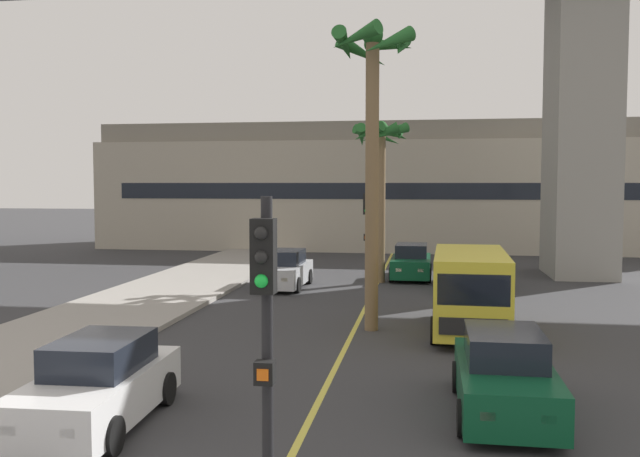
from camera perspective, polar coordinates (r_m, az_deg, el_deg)
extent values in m
cube|color=#9E9991|center=(18.90, -24.06, -9.58)|extent=(4.80, 80.00, 0.15)
cube|color=#DBCC4C|center=(23.89, 3.72, -6.68)|extent=(0.14, 56.00, 0.01)
cube|color=gray|center=(34.49, 20.86, 8.79)|extent=(2.80, 4.40, 14.99)
cube|color=#BCB29E|center=(46.37, 6.28, 2.73)|extent=(39.12, 8.00, 7.01)
cube|color=gray|center=(46.48, 6.32, 7.79)|extent=(38.34, 7.20, 1.20)
cube|color=black|center=(42.35, 6.04, 3.11)|extent=(35.21, 0.04, 1.00)
cube|color=#0C4728|center=(28.78, 11.93, -3.80)|extent=(1.75, 4.12, 0.80)
cube|color=black|center=(28.85, 11.93, -2.42)|extent=(1.42, 2.07, 0.60)
cube|color=#F2EDCC|center=(26.83, 13.21, -4.26)|extent=(0.24, 0.08, 0.14)
cube|color=#F2EDCC|center=(26.76, 11.21, -4.25)|extent=(0.24, 0.08, 0.14)
cylinder|color=black|center=(27.63, 13.77, -4.69)|extent=(0.23, 0.64, 0.64)
cylinder|color=black|center=(27.52, 10.41, -4.68)|extent=(0.23, 0.64, 0.64)
cylinder|color=black|center=(30.14, 13.30, -3.98)|extent=(0.23, 0.64, 0.64)
cylinder|color=black|center=(30.03, 10.22, -3.97)|extent=(0.23, 0.64, 0.64)
cube|color=white|center=(13.21, -17.96, -12.91)|extent=(1.84, 4.16, 0.80)
cube|color=black|center=(13.17, -17.74, -9.90)|extent=(1.46, 2.10, 0.60)
cube|color=#F2EDCC|center=(11.28, -20.17, -15.62)|extent=(0.24, 0.09, 0.14)
cube|color=#F2EDCC|center=(11.72, -24.39, -14.98)|extent=(0.24, 0.09, 0.14)
cylinder|color=black|center=(11.87, -16.93, -16.14)|extent=(0.24, 0.65, 0.64)
cylinder|color=black|center=(12.58, -23.92, -15.15)|extent=(0.24, 0.65, 0.64)
cylinder|color=black|center=(14.12, -12.66, -12.83)|extent=(0.24, 0.65, 0.64)
cylinder|color=black|center=(14.72, -18.73, -12.25)|extent=(0.24, 0.65, 0.64)
cube|color=#B7BABF|center=(28.56, -2.99, -3.78)|extent=(1.75, 4.12, 0.80)
cube|color=black|center=(28.62, -2.93, -2.40)|extent=(1.42, 2.07, 0.60)
cube|color=#F2EDCC|center=(26.51, -2.96, -4.26)|extent=(0.24, 0.08, 0.14)
cube|color=#F2EDCC|center=(26.73, -4.92, -4.21)|extent=(0.24, 0.08, 0.14)
cylinder|color=black|center=(27.20, -1.91, -4.71)|extent=(0.23, 0.64, 0.64)
cylinder|color=black|center=(27.56, -5.21, -4.62)|extent=(0.23, 0.64, 0.64)
cylinder|color=black|center=(29.67, -0.93, -4.00)|extent=(0.23, 0.64, 0.64)
cylinder|color=black|center=(30.00, -3.97, -3.92)|extent=(0.23, 0.64, 0.64)
cube|color=#0C4728|center=(31.58, 7.58, -3.09)|extent=(1.75, 4.12, 0.80)
cube|color=black|center=(31.65, 7.60, -1.83)|extent=(1.42, 2.07, 0.60)
cube|color=#F2EDCC|center=(29.56, 8.35, -3.46)|extent=(0.24, 0.08, 0.14)
cube|color=#F2EDCC|center=(29.60, 6.54, -3.44)|extent=(0.24, 0.08, 0.14)
cylinder|color=black|center=(30.33, 9.02, -3.88)|extent=(0.23, 0.64, 0.64)
cylinder|color=black|center=(30.39, 5.96, -3.84)|extent=(0.23, 0.64, 0.64)
cylinder|color=black|center=(32.85, 9.06, -3.29)|extent=(0.23, 0.64, 0.64)
cylinder|color=black|center=(32.91, 6.24, -3.26)|extent=(0.23, 0.64, 0.64)
cube|color=#0C4728|center=(13.62, 15.07, -12.35)|extent=(1.72, 4.11, 0.80)
cube|color=black|center=(13.59, 15.05, -9.42)|extent=(1.40, 2.06, 0.60)
cube|color=#F2EDCC|center=(11.76, 18.45, -14.77)|extent=(0.24, 0.08, 0.14)
cube|color=#F2EDCC|center=(11.65, 13.75, -14.87)|extent=(0.24, 0.08, 0.14)
cylinder|color=black|center=(12.61, 19.44, -15.00)|extent=(0.22, 0.64, 0.64)
cylinder|color=black|center=(12.43, 11.83, -15.15)|extent=(0.22, 0.64, 0.64)
cylinder|color=black|center=(15.00, 17.68, -11.92)|extent=(0.22, 0.64, 0.64)
cylinder|color=black|center=(14.85, 11.36, -11.98)|extent=(0.22, 0.64, 0.64)
cube|color=yellow|center=(20.29, 12.35, -4.88)|extent=(2.15, 5.26, 2.10)
cube|color=black|center=(17.70, 12.63, -5.00)|extent=(1.80, 0.13, 0.80)
cube|color=black|center=(17.81, 12.59, -7.98)|extent=(1.70, 0.11, 0.44)
cylinder|color=black|center=(18.98, 15.36, -8.39)|extent=(0.28, 0.77, 0.76)
cylinder|color=black|center=(18.91, 9.55, -8.35)|extent=(0.28, 0.77, 0.76)
cylinder|color=black|center=(22.03, 14.68, -6.69)|extent=(0.28, 0.77, 0.76)
cylinder|color=black|center=(21.97, 9.70, -6.65)|extent=(0.28, 0.77, 0.76)
cylinder|color=black|center=(7.38, -4.38, -13.84)|extent=(0.12, 0.12, 4.20)
cube|color=black|center=(6.94, -4.70, -2.30)|extent=(0.24, 0.20, 0.76)
sphere|color=black|center=(6.82, -4.91, -0.38)|extent=(0.14, 0.14, 0.14)
sphere|color=black|center=(6.84, -4.90, -2.38)|extent=(0.14, 0.14, 0.14)
sphere|color=#19D83F|center=(6.87, -4.89, -4.37)|extent=(0.14, 0.14, 0.14)
cube|color=black|center=(7.19, -4.61, -11.84)|extent=(0.20, 0.16, 0.24)
cube|color=orange|center=(7.11, -4.77, -12.01)|extent=(0.12, 0.03, 0.12)
cylinder|color=black|center=(24.79, 3.90, -1.40)|extent=(0.12, 0.12, 4.20)
cube|color=black|center=(24.56, 3.89, 2.05)|extent=(0.24, 0.20, 0.76)
sphere|color=black|center=(24.46, 3.87, 2.61)|extent=(0.14, 0.14, 0.14)
sphere|color=black|center=(24.46, 3.87, 2.05)|extent=(0.14, 0.14, 0.14)
sphere|color=#19D83F|center=(24.47, 3.87, 1.49)|extent=(0.14, 0.14, 0.14)
cube|color=black|center=(24.65, 3.88, -0.73)|extent=(0.20, 0.16, 0.24)
cube|color=orange|center=(24.57, 3.87, -0.75)|extent=(0.12, 0.03, 0.12)
cylinder|color=brown|center=(29.97, 5.01, 1.76)|extent=(0.45, 0.45, 6.58)
sphere|color=#236028|center=(30.05, 5.05, 8.33)|extent=(0.60, 0.60, 0.60)
cone|color=#236028|center=(29.99, 6.63, 7.79)|extent=(0.45, 1.70, 0.95)
cone|color=#236028|center=(30.51, 6.32, 7.76)|extent=(1.41, 1.59, 0.92)
cone|color=#236028|center=(30.84, 5.18, 7.57)|extent=(1.69, 0.47, 1.04)
cone|color=#236028|center=(30.71, 4.18, 7.76)|extent=(1.61, 1.39, 0.91)
cone|color=#236028|center=(30.04, 3.47, 7.62)|extent=(0.53, 1.70, 1.08)
cone|color=#236028|center=(29.41, 4.00, 7.91)|extent=(1.62, 1.37, 0.93)
cone|color=#236028|center=(29.21, 4.99, 7.82)|extent=(1.70, 0.49, 1.02)
cone|color=#236028|center=(29.34, 5.92, 7.93)|extent=(1.63, 1.36, 0.92)
cylinder|color=brown|center=(20.11, 4.33, 3.43)|extent=(0.39, 0.39, 8.43)
sphere|color=#236028|center=(20.55, 4.39, 15.70)|extent=(0.60, 0.60, 0.60)
cone|color=#236028|center=(20.37, 6.74, 14.74)|extent=(0.57, 1.70, 1.07)
cone|color=#236028|center=(21.15, 5.82, 14.86)|extent=(1.65, 1.31, 0.78)
cone|color=#236028|center=(21.23, 3.52, 14.33)|extent=(1.69, 1.15, 1.06)
cone|color=#236028|center=(20.66, 2.08, 14.90)|extent=(0.61, 1.73, 0.92)
cone|color=#236028|center=(19.88, 2.94, 15.56)|extent=(1.67, 1.27, 0.80)
cone|color=#236028|center=(19.81, 5.69, 15.13)|extent=(1.61, 1.35, 1.04)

